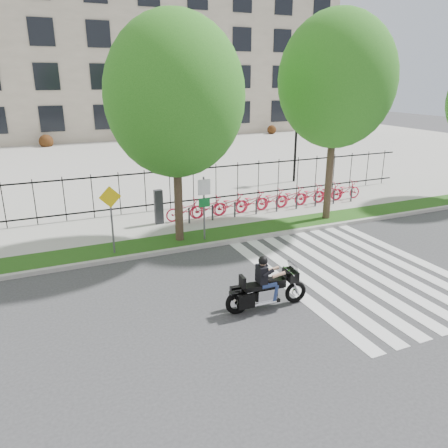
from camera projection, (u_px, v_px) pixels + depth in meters
name	position (u px, v px, depth m)	size (l,w,h in m)	color
ground	(225.00, 299.00, 12.83)	(120.00, 120.00, 0.00)	#343437
curb	(180.00, 249.00, 16.36)	(60.00, 0.20, 0.15)	#A5A29B
grass_verge	(174.00, 242.00, 17.10)	(60.00, 1.50, 0.15)	#194812
sidewalk	(156.00, 224.00, 19.27)	(60.00, 3.50, 0.15)	#A9A89E
plaza	(97.00, 160.00, 34.50)	(80.00, 34.00, 0.10)	#A9A89E
crosswalk_stripes	(355.00, 271.00, 14.67)	(5.70, 8.00, 0.01)	silver
iron_fence	(145.00, 191.00, 20.45)	(30.00, 0.06, 2.00)	black
office_building	(62.00, 42.00, 48.63)	(60.00, 21.90, 20.15)	#A39783
lamp_post_right	(296.00, 130.00, 26.05)	(1.06, 0.70, 4.25)	black
street_tree_1	(175.00, 96.00, 15.46)	(5.02, 5.02, 8.31)	#31221B
street_tree_2	(337.00, 80.00, 17.96)	(4.83, 4.83, 8.73)	#31221B
bike_share_station	(270.00, 199.00, 21.02)	(11.07, 0.85, 1.50)	#2D2D33
sign_pole_regulatory	(204.00, 200.00, 16.70)	(0.50, 0.09, 2.50)	#59595B
sign_pole_warning	(111.00, 211.00, 15.36)	(0.78, 0.09, 2.49)	#59595B
motorcycle_rider	(267.00, 287.00, 12.17)	(2.48, 0.75, 1.91)	black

